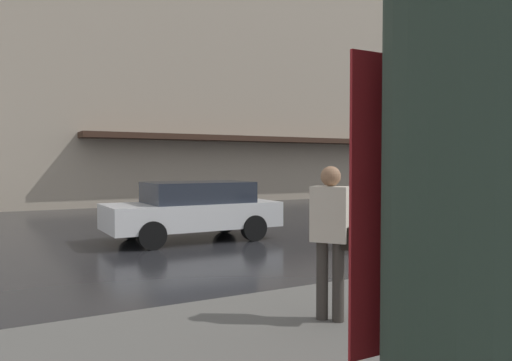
{
  "coord_description": "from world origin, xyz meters",
  "views": [
    {
      "loc": [
        -8.68,
        -4.64,
        1.86
      ],
      "look_at": [
        3.55,
        -11.44,
        1.37
      ],
      "focal_mm": 34.84,
      "sensor_mm": 36.0,
      "label": 1
    }
  ],
  "objects_px": {
    "car_champagne": "(464,196)",
    "pedestrian_approaching_kerb": "(333,231)",
    "car_black": "(447,212)",
    "car_white": "(194,209)"
  },
  "relations": [
    {
      "from": "car_white",
      "to": "car_champagne",
      "type": "height_order",
      "value": "same"
    },
    {
      "from": "car_black",
      "to": "car_white",
      "type": "distance_m",
      "value": 5.88
    },
    {
      "from": "car_champagne",
      "to": "pedestrian_approaching_kerb",
      "type": "height_order",
      "value": "pedestrian_approaching_kerb"
    },
    {
      "from": "car_white",
      "to": "pedestrian_approaching_kerb",
      "type": "height_order",
      "value": "pedestrian_approaching_kerb"
    },
    {
      "from": "car_black",
      "to": "car_champagne",
      "type": "distance_m",
      "value": 6.14
    },
    {
      "from": "car_black",
      "to": "pedestrian_approaching_kerb",
      "type": "distance_m",
      "value": 6.83
    },
    {
      "from": "car_black",
      "to": "car_white",
      "type": "bearing_deg",
      "value": 53.49
    },
    {
      "from": "car_black",
      "to": "car_white",
      "type": "height_order",
      "value": "same"
    },
    {
      "from": "car_black",
      "to": "car_champagne",
      "type": "height_order",
      "value": "same"
    },
    {
      "from": "car_white",
      "to": "car_champagne",
      "type": "relative_size",
      "value": 1.0
    }
  ]
}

